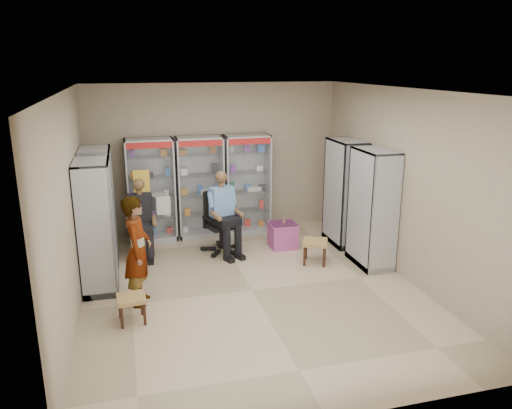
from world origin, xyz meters
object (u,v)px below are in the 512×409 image
object	(u,v)px
cabinet_right_far	(345,193)
cabinet_left_near	(97,226)
cabinet_back_right	(247,184)
pink_trunk	(283,235)
office_chair	(221,222)
woven_stool_b	(132,309)
woven_stool_a	(315,252)
cabinet_back_mid	(200,187)
seated_shopkeeper	(221,215)
standing_man	(138,251)
cabinet_right_near	(372,208)
wooden_chair	(141,229)
cabinet_left_far	(99,207)
cabinet_back_left	(151,190)

from	to	relation	value
cabinet_right_far	cabinet_left_near	size ratio (longest dim) A/B	1.00
cabinet_back_right	pink_trunk	xyz separation A→B (m)	(0.43, -1.06, -0.77)
office_chair	woven_stool_b	xyz separation A→B (m)	(-1.66, -2.26, -0.38)
woven_stool_a	cabinet_left_near	bearing A→B (deg)	-178.70
cabinet_right_far	cabinet_back_mid	bearing A→B (deg)	66.35
seated_shopkeeper	standing_man	distance (m)	2.26
cabinet_right_near	pink_trunk	xyz separation A→B (m)	(-1.20, 1.17, -0.77)
cabinet_right_far	wooden_chair	distance (m)	3.84
cabinet_right_far	cabinet_left_far	distance (m)	4.46
office_chair	woven_stool_b	bearing A→B (deg)	-144.45
cabinet_right_near	standing_man	bearing A→B (deg)	96.86
pink_trunk	cabinet_left_near	bearing A→B (deg)	-163.44
cabinet_right_near	cabinet_back_right	bearing A→B (deg)	36.16
cabinet_back_mid	cabinet_left_far	bearing A→B (deg)	-153.68
cabinet_left_near	seated_shopkeeper	bearing A→B (deg)	115.41
cabinet_right_far	wooden_chair	world-z (taller)	cabinet_right_far
cabinet_right_far	pink_trunk	bearing A→B (deg)	86.63
cabinet_back_right	cabinet_right_near	bearing A→B (deg)	-53.84
cabinet_left_far	wooden_chair	size ratio (longest dim) A/B	2.13
pink_trunk	woven_stool_b	distance (m)	3.57
cabinet_back_mid	cabinet_back_right	world-z (taller)	same
cabinet_right_far	seated_shopkeeper	distance (m)	2.38
woven_stool_b	pink_trunk	bearing A→B (deg)	37.69
cabinet_left_far	office_chair	bearing A→B (deg)	88.51
pink_trunk	standing_man	size ratio (longest dim) A/B	0.30
cabinet_left_far	woven_stool_a	size ratio (longest dim) A/B	4.85
cabinet_back_right	cabinet_left_far	world-z (taller)	same
cabinet_left_near	cabinet_back_left	bearing A→B (deg)	155.39
cabinet_back_left	seated_shopkeeper	distance (m)	1.58
cabinet_left_near	woven_stool_a	distance (m)	3.65
cabinet_right_near	office_chair	distance (m)	2.71
cabinet_back_right	standing_man	distance (m)	3.53
cabinet_back_right	office_chair	world-z (taller)	cabinet_back_right
cabinet_back_left	woven_stool_a	bearing A→B (deg)	-36.54
cabinet_back_right	cabinet_right_far	bearing A→B (deg)	-34.73
cabinet_back_right	pink_trunk	size ratio (longest dim) A/B	4.13
cabinet_right_near	cabinet_left_far	size ratio (longest dim) A/B	1.00
cabinet_right_near	pink_trunk	bearing A→B (deg)	45.64
cabinet_right_near	cabinet_left_far	distance (m)	4.65
cabinet_back_left	cabinet_back_right	distance (m)	1.90
cabinet_left_near	cabinet_back_right	bearing A→B (deg)	125.65
wooden_chair	woven_stool_b	xyz separation A→B (m)	(-0.25, -2.51, -0.29)
cabinet_back_mid	cabinet_right_near	distance (m)	3.41
cabinet_back_left	woven_stool_a	world-z (taller)	cabinet_back_left
cabinet_left_near	office_chair	distance (m)	2.38
wooden_chair	pink_trunk	world-z (taller)	wooden_chair
cabinet_back_right	woven_stool_a	xyz separation A→B (m)	(0.73, -1.95, -0.79)
cabinet_left_far	office_chair	size ratio (longest dim) A/B	1.77
cabinet_back_left	cabinet_back_mid	xyz separation A→B (m)	(0.95, 0.00, 0.00)
wooden_chair	cabinet_back_mid	bearing A→B (deg)	31.31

